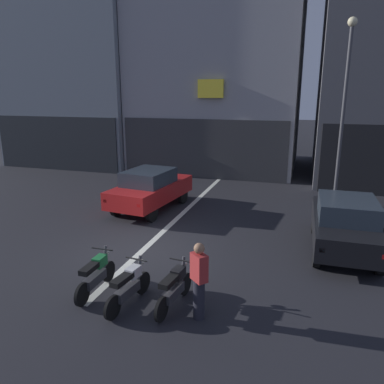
{
  "coord_description": "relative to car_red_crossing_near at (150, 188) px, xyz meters",
  "views": [
    {
      "loc": [
        4.44,
        -9.19,
        4.53
      ],
      "look_at": [
        0.95,
        2.0,
        1.4
      ],
      "focal_mm": 34.68,
      "sensor_mm": 36.0,
      "label": 1
    }
  ],
  "objects": [
    {
      "name": "motorcycle_white_row_left_mid",
      "position": [
        2.33,
        -6.58,
        -0.43
      ],
      "size": [
        0.55,
        1.66,
        0.98
      ],
      "color": "black",
      "rests_on": "ground"
    },
    {
      "name": "motorcycle_green_row_leftmost",
      "position": [
        1.36,
        -6.31,
        -0.43
      ],
      "size": [
        0.55,
        1.67,
        0.98
      ],
      "color": "black",
      "rests_on": "ground"
    },
    {
      "name": "person_by_motorcycles",
      "position": [
        3.94,
        -6.59,
        -0.03
      ],
      "size": [
        0.42,
        0.4,
        1.67
      ],
      "color": "#23232D",
      "rests_on": "ground"
    },
    {
      "name": "lane_centre_line",
      "position": [
        1.38,
        2.07,
        -0.88
      ],
      "size": [
        0.2,
        18.0,
        0.01
      ],
      "primitive_type": "cube",
      "color": "silver",
      "rests_on": "ground"
    },
    {
      "name": "car_red_crossing_near",
      "position": [
        0.0,
        0.0,
        0.0
      ],
      "size": [
        2.24,
        4.28,
        1.64
      ],
      "color": "black",
      "rests_on": "ground"
    },
    {
      "name": "street_lamp",
      "position": [
        7.09,
        3.01,
        3.52
      ],
      "size": [
        0.36,
        0.36,
        7.3
      ],
      "color": "#47474C",
      "rests_on": "ground"
    },
    {
      "name": "motorcycle_black_row_centre",
      "position": [
        3.31,
        -6.33,
        -0.43
      ],
      "size": [
        0.55,
        1.67,
        0.98
      ],
      "color": "black",
      "rests_on": "ground"
    },
    {
      "name": "ground_plane",
      "position": [
        1.38,
        -3.93,
        -0.89
      ],
      "size": [
        120.0,
        120.0,
        0.0
      ],
      "primitive_type": "plane",
      "color": "#232328"
    },
    {
      "name": "car_black_parked_kerbside",
      "position": [
        7.05,
        -2.11,
        0.0
      ],
      "size": [
        1.81,
        4.12,
        1.64
      ],
      "color": "black",
      "rests_on": "ground"
    },
    {
      "name": "building_corner_left",
      "position": [
        -8.64,
        10.02,
        8.64
      ],
      "size": [
        8.47,
        8.6,
        19.08
      ],
      "color": "gray",
      "rests_on": "ground"
    }
  ]
}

